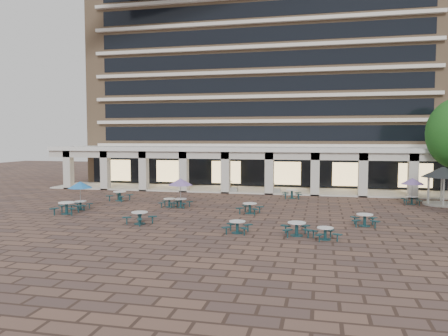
{
  "coord_description": "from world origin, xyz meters",
  "views": [
    {
      "loc": [
        6.86,
        -28.54,
        5.35
      ],
      "look_at": [
        -0.18,
        3.0,
        3.09
      ],
      "focal_mm": 35.0,
      "sensor_mm": 36.0,
      "label": 1
    }
  ],
  "objects_px": {
    "picnic_table_0": "(67,207)",
    "picnic_table_2": "(325,232)",
    "gazebo": "(443,176)",
    "planter_right": "(273,189)",
    "planter_left": "(230,188)",
    "picnic_table_1": "(140,217)"
  },
  "relations": [
    {
      "from": "picnic_table_0",
      "to": "picnic_table_2",
      "type": "distance_m",
      "value": 18.08
    },
    {
      "from": "picnic_table_1",
      "to": "gazebo",
      "type": "distance_m",
      "value": 23.89
    },
    {
      "from": "picnic_table_2",
      "to": "gazebo",
      "type": "height_order",
      "value": "gazebo"
    },
    {
      "from": "planter_left",
      "to": "picnic_table_1",
      "type": "bearing_deg",
      "value": -97.88
    },
    {
      "from": "picnic_table_0",
      "to": "gazebo",
      "type": "bearing_deg",
      "value": 11.43
    },
    {
      "from": "picnic_table_1",
      "to": "picnic_table_2",
      "type": "xyz_separation_m",
      "value": [
        11.2,
        -1.78,
        -0.06
      ]
    },
    {
      "from": "picnic_table_0",
      "to": "picnic_table_1",
      "type": "xyz_separation_m",
      "value": [
        6.44,
        -2.18,
        -0.04
      ]
    },
    {
      "from": "gazebo",
      "to": "picnic_table_2",
      "type": "bearing_deg",
      "value": -122.98
    },
    {
      "from": "planter_left",
      "to": "planter_right",
      "type": "distance_m",
      "value": 4.17
    },
    {
      "from": "gazebo",
      "to": "planter_right",
      "type": "relative_size",
      "value": 2.17
    },
    {
      "from": "picnic_table_2",
      "to": "planter_right",
      "type": "bearing_deg",
      "value": 85.15
    },
    {
      "from": "gazebo",
      "to": "picnic_table_0",
      "type": "bearing_deg",
      "value": -159.23
    },
    {
      "from": "picnic_table_2",
      "to": "planter_right",
      "type": "xyz_separation_m",
      "value": [
        -4.75,
        18.26,
        0.09
      ]
    },
    {
      "from": "picnic_table_0",
      "to": "picnic_table_2",
      "type": "bearing_deg",
      "value": -21.99
    },
    {
      "from": "gazebo",
      "to": "planter_right",
      "type": "bearing_deg",
      "value": 163.45
    },
    {
      "from": "picnic_table_2",
      "to": "planter_left",
      "type": "height_order",
      "value": "planter_left"
    },
    {
      "from": "picnic_table_2",
      "to": "planter_left",
      "type": "relative_size",
      "value": 1.16
    },
    {
      "from": "picnic_table_2",
      "to": "planter_left",
      "type": "bearing_deg",
      "value": 96.6
    },
    {
      "from": "picnic_table_0",
      "to": "picnic_table_2",
      "type": "height_order",
      "value": "picnic_table_0"
    },
    {
      "from": "picnic_table_2",
      "to": "gazebo",
      "type": "distance_m",
      "value": 16.94
    },
    {
      "from": "picnic_table_0",
      "to": "planter_right",
      "type": "height_order",
      "value": "planter_right"
    },
    {
      "from": "planter_left",
      "to": "planter_right",
      "type": "height_order",
      "value": "planter_right"
    }
  ]
}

